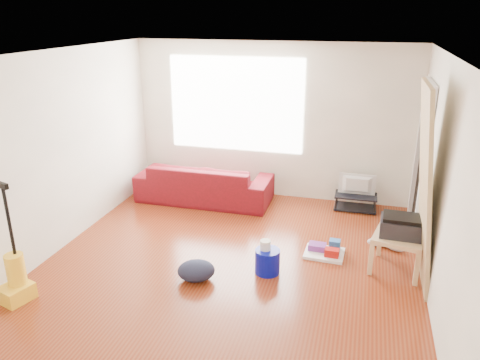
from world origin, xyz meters
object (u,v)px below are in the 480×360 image
(bucket, at_px, (267,272))
(vacuum, at_px, (16,279))
(tv_stand, at_px, (355,202))
(backpack, at_px, (197,280))
(side_table, at_px, (399,241))
(sofa, at_px, (205,200))
(cleaning_tray, at_px, (326,251))

(bucket, height_order, vacuum, vacuum)
(tv_stand, xyz_separation_m, vacuum, (-3.41, -3.43, 0.12))
(backpack, bearing_deg, side_table, 0.67)
(side_table, xyz_separation_m, backpack, (-2.23, -0.84, -0.38))
(sofa, distance_m, bucket, 2.41)
(tv_stand, height_order, cleaning_tray, tv_stand)
(bucket, xyz_separation_m, backpack, (-0.76, -0.37, 0.00))
(cleaning_tray, bearing_deg, tv_stand, 79.01)
(backpack, xyz_separation_m, vacuum, (-1.72, -0.86, 0.24))
(bucket, bearing_deg, sofa, 127.03)
(sofa, height_order, cleaning_tray, sofa)
(sofa, xyz_separation_m, vacuum, (-1.02, -3.16, 0.24))
(side_table, relative_size, vacuum, 0.50)
(tv_stand, bearing_deg, cleaning_tray, -101.56)
(cleaning_tray, bearing_deg, side_table, -9.56)
(bucket, bearing_deg, side_table, 17.69)
(sofa, distance_m, side_table, 3.29)
(bucket, xyz_separation_m, vacuum, (-2.47, -1.23, 0.24))
(cleaning_tray, xyz_separation_m, backpack, (-1.38, -0.99, -0.05))
(tv_stand, relative_size, backpack, 1.49)
(tv_stand, bearing_deg, sofa, -174.12)
(bucket, distance_m, vacuum, 2.77)
(sofa, bearing_deg, side_table, 153.57)
(sofa, distance_m, backpack, 2.40)
(sofa, bearing_deg, backpack, 106.87)
(vacuum, bearing_deg, backpack, 43.62)
(tv_stand, height_order, vacuum, vacuum)
(sofa, height_order, backpack, sofa)
(vacuum, bearing_deg, cleaning_tray, 47.86)
(side_table, height_order, vacuum, vacuum)
(tv_stand, bearing_deg, side_table, -73.17)
(vacuum, bearing_deg, sofa, 89.19)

